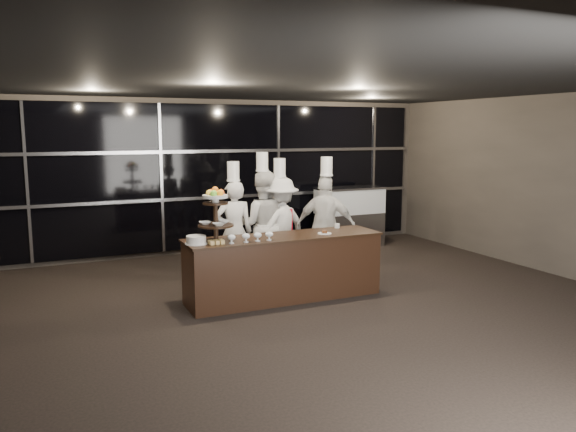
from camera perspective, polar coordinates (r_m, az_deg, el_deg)
name	(u,v)px	position (r m, az deg, el deg)	size (l,w,h in m)	color
room	(350,208)	(6.65, 6.37, 0.86)	(10.00, 10.00, 10.00)	black
window_wall	(222,176)	(11.16, -6.71, 4.03)	(8.60, 0.10, 2.80)	black
buffet_counter	(284,267)	(8.06, -0.42, -5.20)	(2.84, 0.74, 0.92)	black
display_stand	(215,211)	(7.55, -7.38, 0.53)	(0.48, 0.48, 0.74)	black
compotes	(251,236)	(7.53, -3.77, -2.03)	(0.65, 0.11, 0.12)	silver
layer_cake	(196,240)	(7.48, -9.32, -2.42)	(0.30, 0.30, 0.11)	white
pastry_squares	(216,242)	(7.44, -7.29, -2.64)	(0.20, 0.13, 0.05)	#DFBC6D
small_plate	(325,233)	(8.13, 3.73, -1.71)	(0.20, 0.20, 0.05)	white
chef_cup	(337,226)	(8.62, 5.01, -0.99)	(0.08, 0.08, 0.07)	white
display_case	(349,214)	(11.71, 6.26, 0.23)	(1.40, 0.61, 1.24)	#A5A5AA
chef_a	(234,230)	(8.89, -5.50, -1.43)	(0.66, 0.50, 1.93)	silver
chef_b	(263,224)	(9.14, -2.60, -0.81)	(1.03, 0.92, 2.06)	silver
chef_c	(280,227)	(9.19, -0.85, -1.08)	(1.22, 0.96, 1.96)	silver
chef_d	(326,226)	(9.18, 3.87, -0.99)	(1.03, 0.93, 1.98)	white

